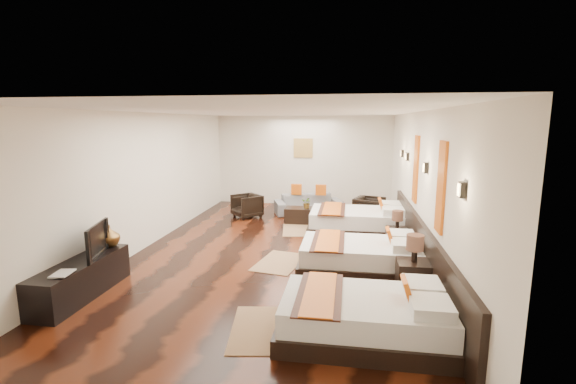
% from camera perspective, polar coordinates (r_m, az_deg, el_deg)
% --- Properties ---
extents(floor, '(5.50, 9.50, 0.01)m').
position_cam_1_polar(floor, '(8.21, -1.76, -8.45)').
color(floor, black).
rests_on(floor, ground).
extents(ceiling, '(5.50, 9.50, 0.01)m').
position_cam_1_polar(ceiling, '(7.78, -1.88, 11.50)').
color(ceiling, white).
rests_on(ceiling, floor).
extents(back_wall, '(5.50, 0.01, 2.80)m').
position_cam_1_polar(back_wall, '(12.54, 2.20, 4.55)').
color(back_wall, silver).
rests_on(back_wall, floor).
extents(left_wall, '(0.01, 9.50, 2.80)m').
position_cam_1_polar(left_wall, '(8.80, -19.71, 1.61)').
color(left_wall, silver).
rests_on(left_wall, floor).
extents(right_wall, '(0.01, 9.50, 2.80)m').
position_cam_1_polar(right_wall, '(7.85, 18.32, 0.73)').
color(right_wall, silver).
rests_on(right_wall, floor).
extents(headboard_panel, '(0.08, 6.60, 0.90)m').
position_cam_1_polar(headboard_panel, '(7.29, 18.61, -7.67)').
color(headboard_panel, black).
rests_on(headboard_panel, floor).
extents(bed_near, '(2.08, 1.31, 0.79)m').
position_cam_1_polar(bed_near, '(5.13, 11.21, -17.21)').
color(bed_near, black).
rests_on(bed_near, floor).
extents(bed_mid, '(2.12, 1.33, 0.81)m').
position_cam_1_polar(bed_mid, '(7.15, 10.53, -9.11)').
color(bed_mid, black).
rests_on(bed_mid, floor).
extents(bed_far, '(2.28, 1.43, 0.87)m').
position_cam_1_polar(bed_far, '(9.48, 10.15, -4.18)').
color(bed_far, black).
rests_on(bed_far, floor).
extents(nightstand_a, '(0.48, 0.48, 0.95)m').
position_cam_1_polar(nightstand_a, '(6.39, 17.61, -11.24)').
color(nightstand_a, black).
rests_on(nightstand_a, floor).
extents(nightstand_b, '(0.42, 0.42, 0.83)m').
position_cam_1_polar(nightstand_b, '(8.46, 15.39, -6.18)').
color(nightstand_b, black).
rests_on(nightstand_b, floor).
extents(jute_mat_near, '(0.92, 1.30, 0.01)m').
position_cam_1_polar(jute_mat_near, '(5.34, -3.90, -19.06)').
color(jute_mat_near, '#8D6947').
rests_on(jute_mat_near, floor).
extents(jute_mat_mid, '(0.96, 1.32, 0.01)m').
position_cam_1_polar(jute_mat_mid, '(7.55, -1.22, -10.08)').
color(jute_mat_mid, '#8D6947').
rests_on(jute_mat_mid, floor).
extents(jute_mat_far, '(0.91, 1.29, 0.01)m').
position_cam_1_polar(jute_mat_far, '(9.71, 1.51, -5.46)').
color(jute_mat_far, '#8D6947').
rests_on(jute_mat_far, floor).
extents(tv_console, '(0.50, 1.80, 0.55)m').
position_cam_1_polar(tv_console, '(6.84, -27.63, -11.04)').
color(tv_console, black).
rests_on(tv_console, floor).
extents(tv, '(0.35, 0.89, 0.51)m').
position_cam_1_polar(tv, '(6.84, -26.43, -6.26)').
color(tv, black).
rests_on(tv, tv_console).
extents(book, '(0.28, 0.34, 0.03)m').
position_cam_1_polar(book, '(6.36, -30.68, -10.11)').
color(book, black).
rests_on(book, tv_console).
extents(figurine, '(0.43, 0.43, 0.36)m').
position_cam_1_polar(figurine, '(7.29, -24.41, -5.75)').
color(figurine, brown).
rests_on(figurine, tv_console).
extents(sofa, '(2.04, 1.35, 0.56)m').
position_cam_1_polar(sofa, '(11.35, 2.97, -1.78)').
color(sofa, slate).
rests_on(sofa, floor).
extents(armchair_left, '(0.98, 0.98, 0.64)m').
position_cam_1_polar(armchair_left, '(10.98, -5.96, -2.00)').
color(armchair_left, black).
rests_on(armchair_left, floor).
extents(armchair_right, '(0.92, 0.91, 0.66)m').
position_cam_1_polar(armchair_right, '(10.62, 11.65, -2.50)').
color(armchair_right, black).
rests_on(armchair_right, floor).
extents(coffee_table, '(1.00, 0.51, 0.40)m').
position_cam_1_polar(coffee_table, '(10.35, 2.37, -3.38)').
color(coffee_table, black).
rests_on(coffee_table, floor).
extents(table_plant, '(0.33, 0.31, 0.30)m').
position_cam_1_polar(table_plant, '(10.22, 2.77, -1.55)').
color(table_plant, '#246321').
rests_on(table_plant, coffee_table).
extents(orange_panel_a, '(0.04, 0.40, 1.30)m').
position_cam_1_polar(orange_panel_a, '(5.96, 21.22, 0.65)').
color(orange_panel_a, '#D86014').
rests_on(orange_panel_a, right_wall).
extents(orange_panel_b, '(0.04, 0.40, 1.30)m').
position_cam_1_polar(orange_panel_b, '(8.10, 17.96, 3.17)').
color(orange_panel_b, '#D86014').
rests_on(orange_panel_b, right_wall).
extents(sconce_near, '(0.07, 0.12, 0.18)m').
position_cam_1_polar(sconce_near, '(4.87, 23.74, 0.30)').
color(sconce_near, black).
rests_on(sconce_near, right_wall).
extents(sconce_mid, '(0.07, 0.12, 0.18)m').
position_cam_1_polar(sconce_mid, '(7.00, 19.21, 3.32)').
color(sconce_mid, black).
rests_on(sconce_mid, right_wall).
extents(sconce_far, '(0.07, 0.12, 0.18)m').
position_cam_1_polar(sconce_far, '(9.17, 16.79, 4.92)').
color(sconce_far, black).
rests_on(sconce_far, right_wall).
extents(sconce_lounge, '(0.07, 0.12, 0.18)m').
position_cam_1_polar(sconce_lounge, '(10.06, 16.10, 5.37)').
color(sconce_lounge, black).
rests_on(sconce_lounge, right_wall).
extents(gold_artwork, '(0.60, 0.04, 0.60)m').
position_cam_1_polar(gold_artwork, '(12.49, 2.20, 6.36)').
color(gold_artwork, '#AD873F').
rests_on(gold_artwork, back_wall).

